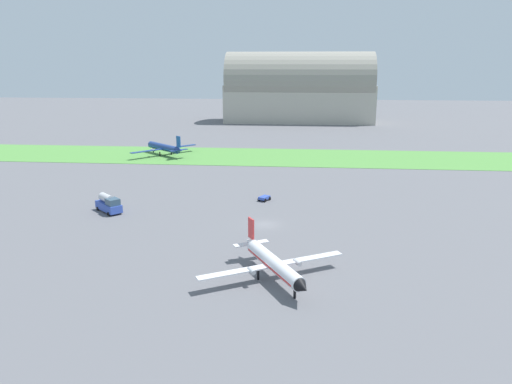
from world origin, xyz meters
TOP-DOWN VIEW (x-y plane):
  - ground_plane at (0.00, 0.00)m, footprint 600.00×600.00m
  - grass_taxiway_strip at (0.00, 62.24)m, footprint 360.00×28.00m
  - airplane_taxiing_turboprop at (-35.02, 61.60)m, footprint 16.14×17.61m
  - airplane_foreground_turboprop at (2.65, -21.67)m, footprint 18.36×16.00m
  - baggage_cart_near_gate at (-1.26, 14.94)m, footprint 2.68×2.93m
  - fuel_truck_midfield at (-29.61, 4.51)m, footprint 6.40×6.18m
  - hangar_distant at (4.53, 152.30)m, footprint 68.72×25.25m

SIDE VIEW (x-z plane):
  - ground_plane at x=0.00m, z-range 0.00..0.00m
  - grass_taxiway_strip at x=0.00m, z-range 0.00..0.08m
  - baggage_cart_near_gate at x=-1.26m, z-range 0.12..1.02m
  - fuel_truck_midfield at x=-29.61m, z-range -0.06..3.23m
  - airplane_foreground_turboprop at x=2.65m, z-range -0.82..5.28m
  - airplane_taxiing_turboprop at x=-35.02m, z-range -0.90..5.82m
  - hangar_distant at x=4.53m, z-range -0.78..31.33m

